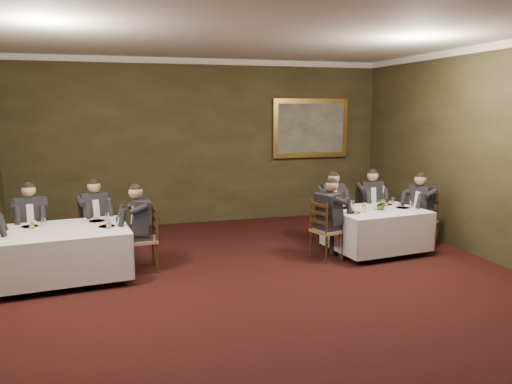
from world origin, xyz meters
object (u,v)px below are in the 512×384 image
chair_main_endleft (326,243)px  diner_main_endleft (327,229)px  candlestick (383,200)px  chair_sec_backright (95,242)px  diner_main_backleft (331,217)px  centerpiece (381,203)px  table_main (376,227)px  chair_main_backleft (331,229)px  diner_sec_backright (95,229)px  painting (311,128)px  chair_sec_backleft (33,248)px  chair_main_backright (368,224)px  chair_sec_endright (144,253)px  chair_main_endright (421,231)px  diner_main_endright (421,219)px  diner_sec_endright (143,238)px  table_second (66,250)px  diner_sec_backleft (32,235)px  diner_main_backright (369,213)px

chair_main_endleft → diner_main_endleft: bearing=90.0°
chair_main_endleft → diner_main_endleft: diner_main_endleft is taller
candlestick → chair_sec_backright: bearing=169.8°
diner_main_backleft → centerpiece: size_ratio=5.64×
table_main → chair_main_backleft: (-0.51, 0.75, -0.17)m
diner_sec_backright → painting: size_ratio=0.76×
diner_main_backleft → centerpiece: diner_main_backleft is taller
chair_sec_backleft → diner_main_endleft: bearing=160.4°
diner_main_backleft → chair_main_backright: bearing=-168.9°
chair_sec_backright → painting: size_ratio=0.56×
diner_main_endleft → chair_main_endleft: bearing=-90.0°
chair_main_backright → diner_main_endleft: 1.63m
chair_main_endleft → chair_sec_endright: (-2.94, 0.24, 0.00)m
chair_main_endright → diner_main_endright: bearing=90.0°
chair_main_backleft → diner_sec_endright: (-3.42, -0.63, 0.23)m
table_second → chair_main_endleft: (4.05, -0.11, -0.17)m
chair_main_backright → diner_sec_endright: (-4.26, -0.73, 0.23)m
table_second → chair_main_endright: size_ratio=1.91×
diner_sec_backleft → diner_main_endright: bearing=165.9°
chair_main_backright → diner_sec_backleft: bearing=1.7°
diner_main_backright → chair_sec_backright: diner_main_backright is taller
chair_main_backleft → diner_sec_backleft: 5.11m
chair_main_backright → chair_sec_endright: size_ratio=1.00×
chair_main_backleft → candlestick: 1.14m
diner_main_endleft → diner_sec_backright: 3.84m
diner_sec_endright → candlestick: size_ratio=3.28×
diner_main_backright → table_main: bearing=70.5°
chair_main_backright → diner_sec_endright: bearing=11.3°
diner_sec_backleft → chair_main_backright: bearing=172.3°
diner_main_endleft → chair_sec_backright: bearing=-124.2°
candlestick → painting: (-0.16, 3.01, 1.11)m
chair_main_endright → chair_sec_backleft: (-6.60, 0.72, 0.00)m
table_main → diner_main_endleft: 0.98m
table_second → diner_main_endleft: 4.07m
table_second → chair_sec_endright: bearing=6.5°
chair_main_backleft → table_second: bearing=12.8°
chair_main_endleft → diner_sec_endright: diner_sec_endright is taller
diner_sec_backleft → centerpiece: diner_sec_backleft is taller
diner_sec_backright → centerpiece: size_ratio=5.64×
chair_main_endright → table_second: bearing=74.5°
chair_main_backleft → chair_sec_backright: size_ratio=1.00×
chair_main_backright → candlestick: size_ratio=2.44×
table_main → diner_sec_backleft: 5.67m
table_second → diner_main_endleft: size_ratio=1.42×
chair_main_backright → centerpiece: centerpiece is taller
diner_main_endleft → chair_sec_endright: size_ratio=1.35×
chair_main_backleft → diner_main_endleft: diner_main_endleft is taller
table_main → diner_main_endright: bearing=7.0°
chair_sec_endright → diner_sec_endright: diner_sec_endright is taller
diner_sec_backright → centerpiece: bearing=149.2°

